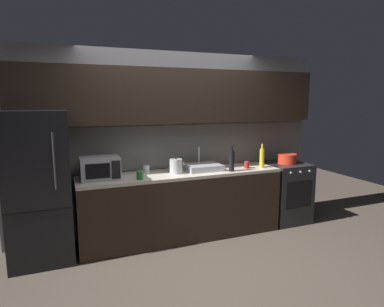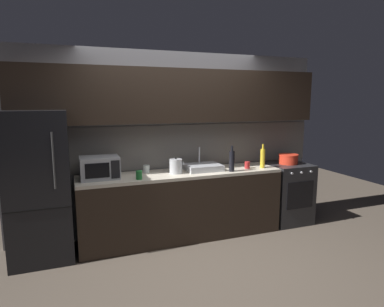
{
  "view_description": "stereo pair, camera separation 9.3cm",
  "coord_description": "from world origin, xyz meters",
  "px_view_note": "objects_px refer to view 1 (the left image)",
  "views": [
    {
      "loc": [
        -1.44,
        -3.1,
        1.85
      ],
      "look_at": [
        0.14,
        0.9,
        1.14
      ],
      "focal_mm": 30.68,
      "sensor_mm": 36.0,
      "label": 1
    },
    {
      "loc": [
        -1.36,
        -3.13,
        1.85
      ],
      "look_at": [
        0.14,
        0.9,
        1.14
      ],
      "focal_mm": 30.68,
      "sensor_mm": 36.0,
      "label": 2
    }
  ],
  "objects_px": {
    "oven_range": "(286,192)",
    "wine_bottle_yellow": "(262,158)",
    "refrigerator": "(39,187)",
    "wine_bottle_dark": "(232,161)",
    "microwave": "(100,168)",
    "kettle": "(176,166)",
    "cooking_pot": "(287,159)",
    "mug_clear": "(146,169)",
    "mug_red": "(247,165)",
    "mug_green": "(140,175)"
  },
  "relations": [
    {
      "from": "oven_range",
      "to": "wine_bottle_yellow",
      "type": "bearing_deg",
      "value": -167.71
    },
    {
      "from": "refrigerator",
      "to": "wine_bottle_dark",
      "type": "bearing_deg",
      "value": -4.42
    },
    {
      "from": "oven_range",
      "to": "wine_bottle_yellow",
      "type": "relative_size",
      "value": 2.68
    },
    {
      "from": "wine_bottle_dark",
      "to": "wine_bottle_yellow",
      "type": "relative_size",
      "value": 1.03
    },
    {
      "from": "microwave",
      "to": "wine_bottle_dark",
      "type": "xyz_separation_m",
      "value": [
        1.69,
        -0.2,
        0.01
      ]
    },
    {
      "from": "kettle",
      "to": "cooking_pot",
      "type": "distance_m",
      "value": 1.78
    },
    {
      "from": "oven_range",
      "to": "mug_clear",
      "type": "height_order",
      "value": "mug_clear"
    },
    {
      "from": "wine_bottle_dark",
      "to": "mug_clear",
      "type": "distance_m",
      "value": 1.14
    },
    {
      "from": "oven_range",
      "to": "mug_red",
      "type": "height_order",
      "value": "mug_red"
    },
    {
      "from": "mug_red",
      "to": "refrigerator",
      "type": "bearing_deg",
      "value": 178.14
    },
    {
      "from": "wine_bottle_yellow",
      "to": "cooking_pot",
      "type": "relative_size",
      "value": 1.17
    },
    {
      "from": "microwave",
      "to": "wine_bottle_dark",
      "type": "relative_size",
      "value": 1.33
    },
    {
      "from": "oven_range",
      "to": "mug_green",
      "type": "distance_m",
      "value": 2.36
    },
    {
      "from": "refrigerator",
      "to": "oven_range",
      "type": "distance_m",
      "value": 3.44
    },
    {
      "from": "mug_green",
      "to": "kettle",
      "type": "bearing_deg",
      "value": 17.1
    },
    {
      "from": "mug_green",
      "to": "refrigerator",
      "type": "bearing_deg",
      "value": 170.38
    },
    {
      "from": "oven_range",
      "to": "kettle",
      "type": "xyz_separation_m",
      "value": [
        -1.78,
        -0.03,
        0.54
      ]
    },
    {
      "from": "wine_bottle_dark",
      "to": "kettle",
      "type": "bearing_deg",
      "value": 168.28
    },
    {
      "from": "microwave",
      "to": "wine_bottle_yellow",
      "type": "bearing_deg",
      "value": -3.5
    },
    {
      "from": "refrigerator",
      "to": "cooking_pot",
      "type": "relative_size",
      "value": 6.03
    },
    {
      "from": "microwave",
      "to": "mug_clear",
      "type": "xyz_separation_m",
      "value": [
        0.6,
        0.12,
        -0.09
      ]
    },
    {
      "from": "refrigerator",
      "to": "mug_clear",
      "type": "height_order",
      "value": "refrigerator"
    },
    {
      "from": "mug_red",
      "to": "wine_bottle_dark",
      "type": "bearing_deg",
      "value": -161.75
    },
    {
      "from": "wine_bottle_dark",
      "to": "mug_green",
      "type": "height_order",
      "value": "wine_bottle_dark"
    },
    {
      "from": "wine_bottle_dark",
      "to": "cooking_pot",
      "type": "relative_size",
      "value": 1.2
    },
    {
      "from": "refrigerator",
      "to": "wine_bottle_yellow",
      "type": "bearing_deg",
      "value": -2.31
    },
    {
      "from": "cooking_pot",
      "to": "refrigerator",
      "type": "bearing_deg",
      "value": -180.0
    },
    {
      "from": "refrigerator",
      "to": "microwave",
      "type": "height_order",
      "value": "refrigerator"
    },
    {
      "from": "mug_red",
      "to": "cooking_pot",
      "type": "bearing_deg",
      "value": 6.58
    },
    {
      "from": "kettle",
      "to": "mug_green",
      "type": "distance_m",
      "value": 0.54
    },
    {
      "from": "mug_clear",
      "to": "oven_range",
      "type": "bearing_deg",
      "value": -3.82
    },
    {
      "from": "kettle",
      "to": "mug_green",
      "type": "relative_size",
      "value": 2.05
    },
    {
      "from": "cooking_pot",
      "to": "wine_bottle_dark",
      "type": "bearing_deg",
      "value": -170.03
    },
    {
      "from": "refrigerator",
      "to": "kettle",
      "type": "relative_size",
      "value": 8.18
    },
    {
      "from": "wine_bottle_yellow",
      "to": "mug_clear",
      "type": "bearing_deg",
      "value": 170.89
    },
    {
      "from": "oven_range",
      "to": "wine_bottle_yellow",
      "type": "height_order",
      "value": "wine_bottle_yellow"
    },
    {
      "from": "mug_clear",
      "to": "refrigerator",
      "type": "bearing_deg",
      "value": -173.7
    },
    {
      "from": "cooking_pot",
      "to": "microwave",
      "type": "bearing_deg",
      "value": 179.62
    },
    {
      "from": "kettle",
      "to": "oven_range",
      "type": "bearing_deg",
      "value": 0.93
    },
    {
      "from": "wine_bottle_yellow",
      "to": "oven_range",
      "type": "bearing_deg",
      "value": 12.29
    },
    {
      "from": "refrigerator",
      "to": "microwave",
      "type": "bearing_deg",
      "value": 1.55
    },
    {
      "from": "mug_red",
      "to": "cooking_pot",
      "type": "relative_size",
      "value": 0.33
    },
    {
      "from": "oven_range",
      "to": "mug_clear",
      "type": "relative_size",
      "value": 9.07
    },
    {
      "from": "mug_green",
      "to": "cooking_pot",
      "type": "xyz_separation_m",
      "value": [
        2.29,
        0.19,
        0.02
      ]
    },
    {
      "from": "refrigerator",
      "to": "wine_bottle_yellow",
      "type": "distance_m",
      "value": 2.9
    },
    {
      "from": "wine_bottle_dark",
      "to": "cooking_pot",
      "type": "xyz_separation_m",
      "value": [
        1.04,
        0.18,
        -0.07
      ]
    },
    {
      "from": "mug_red",
      "to": "microwave",
      "type": "bearing_deg",
      "value": 176.98
    },
    {
      "from": "kettle",
      "to": "wine_bottle_yellow",
      "type": "bearing_deg",
      "value": -3.93
    },
    {
      "from": "oven_range",
      "to": "mug_green",
      "type": "bearing_deg",
      "value": -175.33
    },
    {
      "from": "cooking_pot",
      "to": "kettle",
      "type": "bearing_deg",
      "value": -179.02
    }
  ]
}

